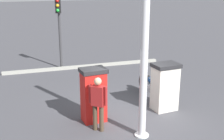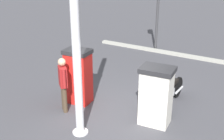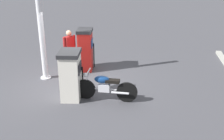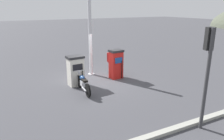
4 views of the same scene
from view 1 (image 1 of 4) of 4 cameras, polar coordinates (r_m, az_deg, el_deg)
ground_plane at (r=9.60m, az=3.68°, el=-8.73°), size 120.00×120.00×0.00m
fuel_pump_near at (r=9.85m, az=10.22°, el=-3.17°), size 0.69×0.88×1.60m
fuel_pump_far at (r=8.91m, az=-3.62°, el=-4.82°), size 0.63×0.79×1.68m
motorcycle_near_pump at (r=10.87m, az=7.42°, el=-3.05°), size 2.01×0.56×0.97m
attendant_person at (r=8.29m, az=-2.73°, el=-6.03°), size 0.45×0.48×1.61m
roadside_traffic_light at (r=14.29m, az=-10.28°, el=9.42°), size 0.40×0.29×3.44m
canopy_support_pole at (r=7.60m, az=6.29°, el=2.57°), size 0.40×0.40×4.71m
road_edge_kerb at (r=14.75m, az=-5.39°, el=0.70°), size 0.54×7.82×0.12m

